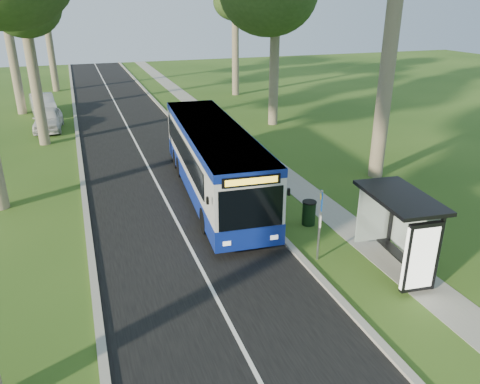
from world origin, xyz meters
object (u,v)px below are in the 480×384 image
(bus_shelter, at_px, (410,223))
(car_silver, at_px, (43,104))
(car_white, at_px, (48,119))
(bus, at_px, (213,161))
(litter_bin, at_px, (309,213))
(bus_stop_sign, at_px, (320,217))

(bus_shelter, xyz_separation_m, car_silver, (-12.05, 29.62, -1.15))
(car_white, bearing_deg, bus, -60.20)
(car_white, bearing_deg, bus_shelter, -61.06)
(bus_shelter, distance_m, car_white, 26.92)
(bus_shelter, bearing_deg, litter_bin, 110.28)
(bus_shelter, distance_m, car_silver, 32.00)
(bus, height_order, bus_shelter, bus)
(bus_stop_sign, height_order, car_silver, bus_stop_sign)
(car_silver, bearing_deg, car_white, -91.92)
(bus, relative_size, car_silver, 2.55)
(litter_bin, bearing_deg, bus_shelter, -75.52)
(bus, relative_size, bus_shelter, 3.69)
(car_silver, bearing_deg, bus, -76.03)
(bus_stop_sign, height_order, litter_bin, bus_stop_sign)
(bus_stop_sign, bearing_deg, bus_shelter, -19.57)
(litter_bin, bearing_deg, car_silver, 113.45)
(bus_stop_sign, xyz_separation_m, litter_bin, (0.99, 2.63, -1.12))
(litter_bin, distance_m, car_silver, 27.35)
(bus, xyz_separation_m, bus_stop_sign, (1.75, -6.95, -0.05))
(car_white, distance_m, car_silver, 5.36)
(bus, distance_m, bus_stop_sign, 7.16)
(car_white, xyz_separation_m, car_silver, (-0.51, 5.33, 0.03))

